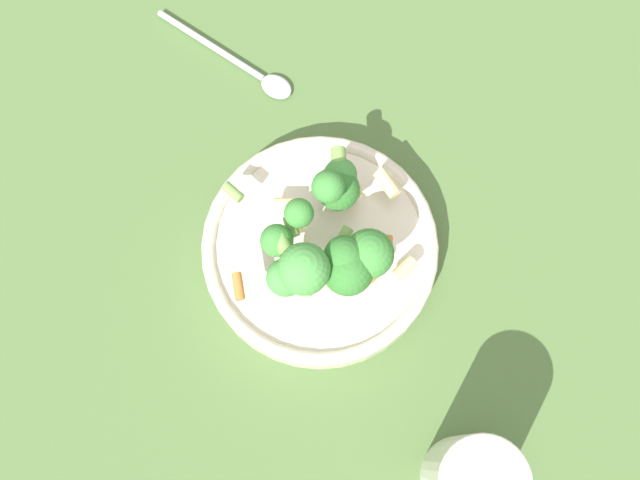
# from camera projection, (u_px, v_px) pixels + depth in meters

# --- Properties ---
(ground_plane) EXTENTS (3.00, 3.00, 0.00)m
(ground_plane) POSITION_uv_depth(u_px,v_px,m) (320.00, 254.00, 0.77)
(ground_plane) COLOR #4C6B38
(bowl) EXTENTS (0.23, 0.23, 0.04)m
(bowl) POSITION_uv_depth(u_px,v_px,m) (320.00, 249.00, 0.75)
(bowl) COLOR beige
(bowl) RESTS_ON ground_plane
(pasta_salad) EXTENTS (0.15, 0.19, 0.09)m
(pasta_salad) POSITION_uv_depth(u_px,v_px,m) (332.00, 243.00, 0.68)
(pasta_salad) COLOR #8CB766
(pasta_salad) RESTS_ON bowl
(cup) EXTENTS (0.08, 0.08, 0.11)m
(cup) POSITION_uv_depth(u_px,v_px,m) (473.00, 480.00, 0.65)
(cup) COLOR silver
(cup) RESTS_ON ground_plane
(spoon) EXTENTS (0.16, 0.11, 0.01)m
(spoon) POSITION_uv_depth(u_px,v_px,m) (248.00, 69.00, 0.82)
(spoon) COLOR silver
(spoon) RESTS_ON ground_plane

